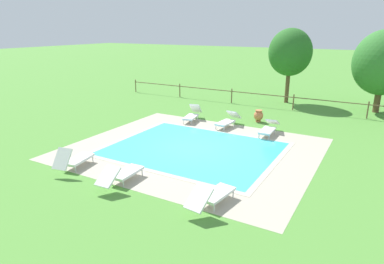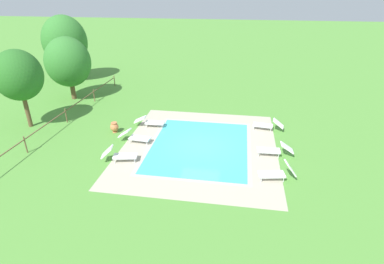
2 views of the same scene
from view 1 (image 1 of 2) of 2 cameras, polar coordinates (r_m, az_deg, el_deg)
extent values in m
plane|color=#518E38|center=(15.29, 0.29, -2.84)|extent=(160.00, 160.00, 0.00)
cube|color=#B2A893|center=(15.29, 0.29, -2.83)|extent=(10.64, 9.18, 0.01)
cube|color=#42CCD6|center=(15.29, 0.29, -2.82)|extent=(7.20, 5.74, 0.01)
cube|color=#C0B59F|center=(17.81, 5.04, 0.08)|extent=(7.68, 0.24, 0.01)
cube|color=#C0B59F|center=(12.96, -6.28, -6.75)|extent=(7.68, 0.24, 0.01)
cube|color=#C0B59F|center=(13.96, 13.75, -5.35)|extent=(0.24, 5.74, 0.01)
cube|color=#C0B59F|center=(17.32, -10.47, -0.65)|extent=(0.24, 5.74, 0.01)
cube|color=white|center=(18.41, 5.65, 1.63)|extent=(0.71, 1.35, 0.07)
cube|color=white|center=(19.20, 7.13, 2.97)|extent=(0.66, 0.78, 0.53)
cube|color=silver|center=(18.43, 5.64, 1.46)|extent=(0.68, 1.32, 0.04)
cylinder|color=silver|center=(17.88, 5.47, 0.57)|extent=(0.04, 0.04, 0.28)
cylinder|color=silver|center=(18.12, 4.07, 0.84)|extent=(0.04, 0.04, 0.28)
cylinder|color=silver|center=(18.81, 7.14, 1.36)|extent=(0.04, 0.04, 0.28)
cylinder|color=silver|center=(19.04, 5.78, 1.61)|extent=(0.04, 0.04, 0.28)
cube|color=white|center=(12.36, -10.97, -6.67)|extent=(0.65, 1.32, 0.07)
cube|color=white|center=(11.57, -14.10, -7.32)|extent=(0.63, 0.76, 0.53)
cube|color=silver|center=(12.38, -10.96, -6.90)|extent=(0.62, 1.30, 0.04)
cylinder|color=silver|center=(12.97, -10.31, -6.29)|extent=(0.04, 0.04, 0.28)
cylinder|color=silver|center=(12.68, -8.47, -6.75)|extent=(0.04, 0.04, 0.28)
cylinder|color=silver|center=(12.20, -13.49, -8.07)|extent=(0.04, 0.04, 0.28)
cylinder|color=silver|center=(11.90, -11.60, -8.62)|extent=(0.04, 0.04, 0.28)
cube|color=white|center=(17.34, 12.66, 0.28)|extent=(0.66, 1.33, 0.07)
cube|color=white|center=(18.25, 13.54, 1.68)|extent=(0.63, 0.81, 0.43)
cube|color=silver|center=(17.35, 12.64, 0.11)|extent=(0.63, 1.30, 0.04)
cylinder|color=silver|center=(16.82, 12.96, -0.89)|extent=(0.04, 0.04, 0.28)
cylinder|color=silver|center=(16.94, 11.30, -0.65)|extent=(0.04, 0.04, 0.28)
cylinder|color=silver|center=(17.85, 13.87, 0.10)|extent=(0.04, 0.04, 0.28)
cylinder|color=silver|center=(17.96, 12.30, 0.32)|extent=(0.04, 0.04, 0.28)
cube|color=white|center=(10.71, 4.32, -10.32)|extent=(0.77, 1.37, 0.07)
cube|color=white|center=(9.87, 1.14, -11.20)|extent=(0.69, 0.79, 0.55)
cube|color=silver|center=(10.73, 4.31, -10.58)|extent=(0.73, 1.34, 0.04)
cylinder|color=silver|center=(11.32, 4.76, -9.70)|extent=(0.04, 0.04, 0.28)
cylinder|color=silver|center=(11.09, 7.01, -10.39)|extent=(0.04, 0.04, 0.28)
cylinder|color=silver|center=(10.51, 1.42, -11.91)|extent=(0.04, 0.04, 0.28)
cylinder|color=silver|center=(10.26, 3.78, -12.73)|extent=(0.04, 0.04, 0.28)
cube|color=white|center=(19.50, -0.23, 2.61)|extent=(0.85, 1.39, 0.07)
cube|color=white|center=(20.31, 0.63, 4.04)|extent=(0.72, 0.77, 0.63)
cube|color=silver|center=(19.51, -0.23, 2.45)|extent=(0.81, 1.36, 0.04)
cylinder|color=silver|center=(18.96, -0.03, 1.63)|extent=(0.04, 0.04, 0.28)
cylinder|color=silver|center=(19.12, -1.48, 1.76)|extent=(0.04, 0.04, 0.28)
cylinder|color=silver|center=(19.98, 0.97, 2.44)|extent=(0.04, 0.04, 0.28)
cylinder|color=silver|center=(20.13, -0.41, 2.56)|extent=(0.04, 0.04, 0.28)
cube|color=white|center=(14.03, -18.70, -4.34)|extent=(0.83, 1.39, 0.07)
cube|color=white|center=(13.27, -21.18, -4.28)|extent=(0.69, 0.66, 0.72)
cube|color=silver|center=(14.05, -18.68, -4.54)|extent=(0.80, 1.36, 0.04)
cylinder|color=silver|center=(14.64, -18.13, -4.10)|extent=(0.04, 0.04, 0.28)
cylinder|color=silver|center=(14.35, -16.49, -4.38)|extent=(0.04, 0.04, 0.28)
cylinder|color=silver|center=(13.85, -20.85, -5.63)|extent=(0.04, 0.04, 0.28)
cylinder|color=silver|center=(13.54, -19.17, -5.97)|extent=(0.04, 0.04, 0.28)
cylinder|color=#C67547|center=(19.99, 11.17, 1.82)|extent=(0.30, 0.30, 0.08)
ellipsoid|color=#C67547|center=(19.90, 11.23, 2.75)|extent=(0.54, 0.54, 0.59)
cylinder|color=#C67547|center=(19.83, 11.28, 3.58)|extent=(0.40, 0.40, 0.06)
cylinder|color=brown|center=(29.27, -9.56, 7.77)|extent=(0.08, 0.08, 1.05)
cylinder|color=brown|center=(26.71, -2.08, 7.09)|extent=(0.08, 0.08, 1.05)
cylinder|color=brown|center=(24.70, 6.75, 6.13)|extent=(0.08, 0.08, 1.05)
cylinder|color=brown|center=(23.36, 16.83, 4.86)|extent=(0.08, 0.08, 1.05)
cylinder|color=brown|center=(22.82, 27.70, 3.32)|extent=(0.08, 0.08, 1.05)
cube|color=brown|center=(23.87, 11.70, 6.30)|extent=(22.19, 0.05, 0.05)
cylinder|color=brown|center=(24.79, 28.96, 4.83)|extent=(0.39, 0.39, 1.65)
ellipsoid|color=#33752D|center=(24.47, 29.77, 10.18)|extent=(3.66, 3.66, 4.06)
cylinder|color=brown|center=(25.52, 15.88, 7.46)|extent=(0.28, 0.28, 2.36)
ellipsoid|color=#286623|center=(25.25, 16.34, 12.87)|extent=(3.02, 3.02, 3.31)
camera|label=2|loc=(25.65, -38.86, 21.57)|focal=28.38mm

